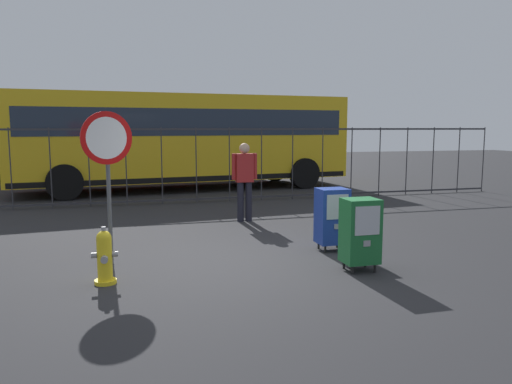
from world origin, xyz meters
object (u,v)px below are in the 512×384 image
(bus_near, at_px, (185,136))
(newspaper_box_primary, at_px, (360,231))
(stop_sign, at_px, (107,155))
(bus_far, at_px, (116,135))
(fire_hydrant, at_px, (105,257))
(pedestrian, at_px, (244,177))
(newspaper_box_secondary, at_px, (332,216))

(bus_near, bearing_deg, newspaper_box_primary, -89.21)
(stop_sign, bearing_deg, newspaper_box_primary, -20.45)
(bus_near, xyz_separation_m, bus_far, (-2.15, 4.30, 0.00))
(stop_sign, bearing_deg, bus_far, 89.84)
(fire_hydrant, bearing_deg, pedestrian, 53.11)
(newspaper_box_primary, relative_size, newspaper_box_secondary, 1.00)
(newspaper_box_primary, bearing_deg, bus_far, 103.22)
(newspaper_box_primary, bearing_deg, pedestrian, 99.58)
(stop_sign, bearing_deg, fire_hydrant, -93.58)
(newspaper_box_secondary, bearing_deg, newspaper_box_primary, -94.72)
(bus_far, bearing_deg, newspaper_box_primary, -73.25)
(stop_sign, height_order, pedestrian, stop_sign)
(newspaper_box_primary, relative_size, stop_sign, 0.46)
(stop_sign, height_order, bus_near, bus_near)
(stop_sign, distance_m, pedestrian, 3.90)
(pedestrian, distance_m, bus_far, 10.58)
(fire_hydrant, xyz_separation_m, newspaper_box_primary, (3.43, -0.32, 0.22))
(fire_hydrant, xyz_separation_m, bus_near, (2.25, 9.59, 1.36))
(stop_sign, bearing_deg, pedestrian, 45.39)
(bus_far, bearing_deg, bus_near, -59.90)
(newspaper_box_secondary, relative_size, bus_far, 0.10)
(pedestrian, xyz_separation_m, bus_near, (-0.51, 5.91, 0.76))
(bus_far, bearing_deg, fire_hydrant, -86.86)
(fire_hydrant, distance_m, bus_near, 9.94)
(newspaper_box_primary, distance_m, bus_far, 14.64)
(newspaper_box_secondary, bearing_deg, pedestrian, 105.32)
(newspaper_box_primary, bearing_deg, newspaper_box_secondary, 85.28)
(pedestrian, bearing_deg, stop_sign, -134.61)
(fire_hydrant, xyz_separation_m, stop_sign, (0.06, 0.94, 1.25))
(newspaper_box_secondary, xyz_separation_m, stop_sign, (-3.47, 0.08, 1.03))
(newspaper_box_primary, xyz_separation_m, bus_near, (-1.19, 9.91, 1.14))
(stop_sign, xyz_separation_m, pedestrian, (2.70, 2.74, -0.65))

